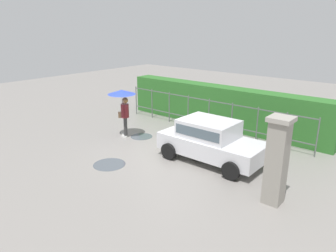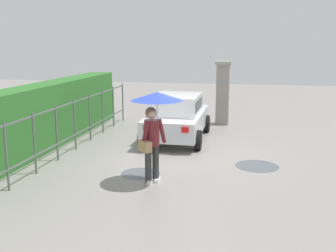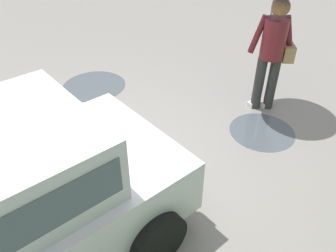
{
  "view_description": "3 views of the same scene",
  "coord_description": "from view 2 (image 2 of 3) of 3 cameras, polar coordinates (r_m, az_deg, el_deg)",
  "views": [
    {
      "loc": [
        7.37,
        -8.6,
        4.62
      ],
      "look_at": [
        -0.28,
        0.51,
        0.82
      ],
      "focal_mm": 34.04,
      "sensor_mm": 36.0,
      "label": 1
    },
    {
      "loc": [
        -10.95,
        -1.92,
        3.14
      ],
      "look_at": [
        -0.08,
        0.27,
        0.83
      ],
      "focal_mm": 43.47,
      "sensor_mm": 36.0,
      "label": 2
    },
    {
      "loc": [
        1.71,
        2.67,
        2.96
      ],
      "look_at": [
        -0.15,
        0.47,
        0.84
      ],
      "focal_mm": 35.72,
      "sensor_mm": 36.0,
      "label": 3
    }
  ],
  "objects": [
    {
      "name": "gate_pillar",
      "position": [
        15.73,
        7.68,
        4.72
      ],
      "size": [
        0.6,
        0.6,
        2.42
      ],
      "color": "gray",
      "rests_on": "ground"
    },
    {
      "name": "ground_plane",
      "position": [
        11.55,
        1.39,
        -4.02
      ],
      "size": [
        40.0,
        40.0,
        0.0
      ],
      "primitive_type": "plane",
      "color": "gray"
    },
    {
      "name": "puddle_far",
      "position": [
        9.94,
        -3.88,
        -6.66
      ],
      "size": [
        0.94,
        0.94,
        0.0
      ],
      "primitive_type": "cylinder",
      "color": "#4C545B",
      "rests_on": "ground"
    },
    {
      "name": "puddle_near",
      "position": [
        10.74,
        12.36,
        -5.5
      ],
      "size": [
        1.12,
        1.12,
        0.0
      ],
      "primitive_type": "cylinder",
      "color": "#4C545B",
      "rests_on": "ground"
    },
    {
      "name": "pedestrian",
      "position": [
        8.92,
        -1.87,
        1.75
      ],
      "size": [
        1.15,
        1.15,
        2.07
      ],
      "rotation": [
        0.0,
        0.0,
        -2.32
      ],
      "color": "#333333",
      "rests_on": "ground"
    },
    {
      "name": "car",
      "position": [
        13.14,
        1.26,
        1.52
      ],
      "size": [
        3.74,
        1.87,
        1.48
      ],
      "rotation": [
        0.0,
        0.0,
        0.0
      ],
      "color": "silver",
      "rests_on": "ground"
    },
    {
      "name": "fence_section",
      "position": [
        12.21,
        -12.95,
        0.52
      ],
      "size": [
        9.28,
        0.05,
        1.5
      ],
      "color": "#59605B",
      "rests_on": "ground"
    },
    {
      "name": "hedge_row",
      "position": [
        12.65,
        -17.31,
        1.26
      ],
      "size": [
        10.23,
        0.9,
        1.9
      ],
      "primitive_type": "cube",
      "color": "#2D6B28",
      "rests_on": "ground"
    }
  ]
}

